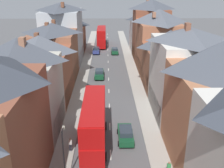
# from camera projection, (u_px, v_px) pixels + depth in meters

# --- Properties ---
(pavement_left) EXTENTS (2.20, 104.00, 0.14)m
(pavement_left) POSITION_uv_depth(u_px,v_px,m) (83.00, 76.00, 52.45)
(pavement_left) COLOR #A8A399
(pavement_left) RESTS_ON ground
(pavement_right) EXTENTS (2.20, 104.00, 0.14)m
(pavement_right) POSITION_uv_depth(u_px,v_px,m) (134.00, 75.00, 52.65)
(pavement_right) COLOR #A8A399
(pavement_right) RESTS_ON ground
(centre_line_dashes) EXTENTS (0.14, 97.80, 0.01)m
(centre_line_dashes) POSITION_uv_depth(u_px,v_px,m) (109.00, 79.00, 50.70)
(centre_line_dashes) COLOR silver
(centre_line_dashes) RESTS_ON ground
(terrace_row_left) EXTENTS (8.00, 75.83, 13.78)m
(terrace_row_left) POSITION_uv_depth(u_px,v_px,m) (36.00, 70.00, 36.51)
(terrace_row_left) COLOR brown
(terrace_row_left) RESTS_ON ground
(terrace_row_right) EXTENTS (8.00, 75.64, 14.09)m
(terrace_row_right) POSITION_uv_depth(u_px,v_px,m) (179.00, 66.00, 38.19)
(terrace_row_right) COLOR brown
(terrace_row_right) RESTS_ON ground
(double_decker_bus_lead) EXTENTS (2.74, 10.80, 5.30)m
(double_decker_bus_lead) POSITION_uv_depth(u_px,v_px,m) (94.00, 123.00, 29.16)
(double_decker_bus_lead) COLOR #B70F0F
(double_decker_bus_lead) RESTS_ON ground
(double_decker_bus_mid_street) EXTENTS (2.74, 10.80, 5.30)m
(double_decker_bus_mid_street) POSITION_uv_depth(u_px,v_px,m) (101.00, 37.00, 76.37)
(double_decker_bus_mid_street) COLOR #B70F0F
(double_decker_bus_mid_street) RESTS_ON ground
(car_near_blue) EXTENTS (1.90, 4.53, 1.69)m
(car_near_blue) POSITION_uv_depth(u_px,v_px,m) (99.00, 73.00, 51.22)
(car_near_blue) COLOR #144728
(car_near_blue) RESTS_ON ground
(car_parked_left_a) EXTENTS (1.90, 4.22, 1.60)m
(car_parked_left_a) POSITION_uv_depth(u_px,v_px,m) (125.00, 134.00, 30.75)
(car_parked_left_a) COLOR #144728
(car_parked_left_a) RESTS_ON ground
(car_parked_right_a) EXTENTS (1.90, 4.19, 1.71)m
(car_parked_right_a) POSITION_uv_depth(u_px,v_px,m) (96.00, 50.00, 68.96)
(car_parked_right_a) COLOR navy
(car_parked_right_a) RESTS_ON ground
(car_mid_black) EXTENTS (1.90, 4.01, 1.62)m
(car_mid_black) POSITION_uv_depth(u_px,v_px,m) (115.00, 51.00, 68.65)
(car_mid_black) COLOR #144728
(car_mid_black) RESTS_ON ground
(pedestrian_mid_left) EXTENTS (0.36, 0.22, 1.61)m
(pedestrian_mid_left) POSITION_uv_depth(u_px,v_px,m) (169.00, 168.00, 24.73)
(pedestrian_mid_left) COLOR #23232D
(pedestrian_mid_left) RESTS_ON pavement_right
(pedestrian_mid_right) EXTENTS (0.36, 0.22, 1.61)m
(pedestrian_mid_right) POSITION_uv_depth(u_px,v_px,m) (70.00, 144.00, 28.47)
(pedestrian_mid_right) COLOR #23232D
(pedestrian_mid_right) RESTS_ON pavement_left
(street_lamp) EXTENTS (0.20, 1.12, 5.50)m
(street_lamp) POSITION_uv_depth(u_px,v_px,m) (64.00, 152.00, 23.38)
(street_lamp) COLOR black
(street_lamp) RESTS_ON ground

